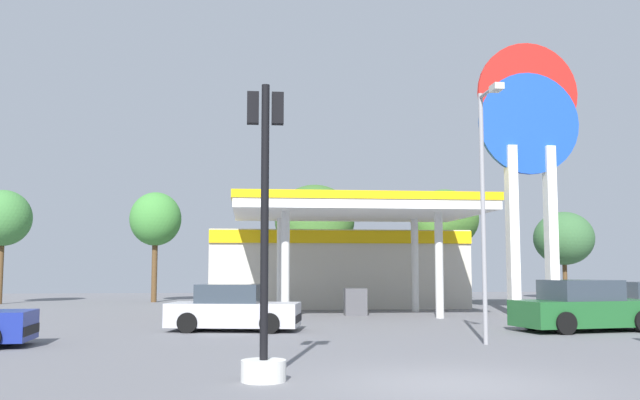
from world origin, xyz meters
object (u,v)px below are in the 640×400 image
at_px(corner_streetlamp, 485,189).
at_px(tree_4, 564,238).
at_px(traffic_signal_1, 264,284).
at_px(tree_3, 444,219).
at_px(tree_0, 3,218).
at_px(station_pole_sign, 529,141).
at_px(car_2, 233,310).
at_px(car_1, 585,308).
at_px(tree_2, 315,221).
at_px(tree_1, 156,220).

bearing_deg(corner_streetlamp, tree_4, 61.39).
relative_size(traffic_signal_1, tree_3, 0.79).
distance_m(tree_0, corner_streetlamp, 29.81).
height_order(station_pole_sign, tree_0, station_pole_sign).
height_order(station_pole_sign, tree_4, station_pole_sign).
bearing_deg(car_2, car_1, -6.09).
bearing_deg(tree_2, tree_4, 5.23).
relative_size(station_pole_sign, tree_1, 1.83).
xyz_separation_m(station_pole_sign, tree_4, (8.08, 14.39, -3.50)).
bearing_deg(car_1, tree_3, 86.67).
bearing_deg(tree_4, traffic_signal_1, -122.74).
bearing_deg(station_pole_sign, tree_1, 142.89).
xyz_separation_m(station_pole_sign, corner_streetlamp, (-5.81, -11.09, -3.39)).
bearing_deg(tree_1, tree_2, -0.27).
distance_m(tree_4, corner_streetlamp, 29.02).
height_order(station_pole_sign, tree_3, station_pole_sign).
bearing_deg(car_1, tree_4, 66.33).
xyz_separation_m(tree_0, tree_3, (24.78, 0.18, 0.13)).
bearing_deg(tree_3, corner_streetlamp, -103.38).
bearing_deg(tree_1, tree_4, 3.22).
bearing_deg(tree_0, car_2, -54.21).
bearing_deg(tree_3, traffic_signal_1, -111.80).
distance_m(station_pole_sign, tree_0, 27.83).
xyz_separation_m(tree_0, tree_1, (8.02, 1.38, 0.08)).
distance_m(tree_1, tree_3, 16.80).
height_order(tree_0, tree_4, tree_0).
distance_m(tree_0, tree_1, 8.14).
relative_size(tree_1, tree_3, 0.97).
distance_m(car_2, corner_streetlamp, 8.65).
height_order(tree_1, tree_3, tree_3).
relative_size(tree_3, corner_streetlamp, 1.01).
bearing_deg(tree_4, tree_3, -162.79).
distance_m(tree_0, tree_3, 24.78).
bearing_deg(tree_0, station_pole_sign, -24.72).
xyz_separation_m(station_pole_sign, tree_2, (-7.90, 12.92, -2.59)).
bearing_deg(tree_2, tree_1, 179.73).
distance_m(tree_1, corner_streetlamp, 26.60).
xyz_separation_m(car_2, tree_4, (20.33, 20.71, 3.16)).
distance_m(traffic_signal_1, corner_streetlamp, 7.97).
height_order(traffic_signal_1, tree_3, tree_3).
bearing_deg(corner_streetlamp, station_pole_sign, 62.33).
height_order(station_pole_sign, corner_streetlamp, station_pole_sign).
height_order(traffic_signal_1, tree_0, tree_0).
bearing_deg(tree_1, station_pole_sign, -37.11).
distance_m(car_2, traffic_signal_1, 9.89).
height_order(car_1, tree_3, tree_3).
bearing_deg(tree_1, car_2, -75.78).
height_order(car_1, tree_4, tree_4).
xyz_separation_m(car_1, traffic_signal_1, (-10.04, -8.67, 0.94)).
distance_m(tree_3, corner_streetlamp, 23.51).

